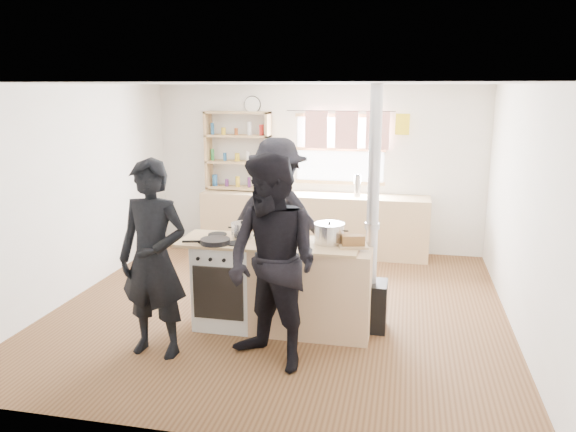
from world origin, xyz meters
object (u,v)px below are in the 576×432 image
object	(u,v)px
person_far	(278,218)
bread_board	(353,242)
cooking_island	(283,286)
stockpot_stove	(242,230)
person_near_right	(273,263)
skillet_greens	(215,241)
stockpot_counter	(329,233)
roast_tray	(275,239)
thermos	(357,186)
person_near_left	(153,259)
flue_heater	(371,269)

from	to	relation	value
person_far	bread_board	bearing A→B (deg)	140.09
cooking_island	stockpot_stove	world-z (taller)	stockpot_stove
cooking_island	person_near_right	size ratio (longest dim) A/B	1.03
skillet_greens	stockpot_counter	world-z (taller)	stockpot_counter
stockpot_stove	roast_tray	bearing A→B (deg)	-14.59
roast_tray	bread_board	world-z (taller)	bread_board
thermos	person_far	xyz separation A→B (m)	(-0.77, -1.84, -0.10)
stockpot_counter	person_near_left	size ratio (longest dim) A/B	0.17
stockpot_stove	bread_board	size ratio (longest dim) A/B	0.72
flue_heater	person_near_left	bearing A→B (deg)	-153.30
person_near_right	stockpot_counter	bearing A→B (deg)	95.73
bread_board	cooking_island	bearing A→B (deg)	178.35
person_near_left	person_far	size ratio (longest dim) A/B	0.97
person_far	person_near_left	bearing A→B (deg)	70.04
thermos	bread_board	distance (m)	2.80
stockpot_stove	flue_heater	size ratio (longest dim) A/B	0.09
cooking_island	person_far	xyz separation A→B (m)	(-0.27, 0.93, 0.48)
bread_board	person_far	bearing A→B (deg)	135.91
cooking_island	stockpot_stove	size ratio (longest dim) A/B	8.56
bread_board	person_far	size ratio (longest dim) A/B	0.17
person_near_left	skillet_greens	bearing A→B (deg)	61.18
thermos	person_near_left	size ratio (longest dim) A/B	0.16
bread_board	person_near_left	bearing A→B (deg)	-156.41
person_near_left	person_far	bearing A→B (deg)	70.12
stockpot_counter	bread_board	distance (m)	0.27
thermos	flue_heater	distance (m)	2.65
cooking_island	roast_tray	bearing A→B (deg)	-163.42
flue_heater	roast_tray	bearing A→B (deg)	-168.04
cooking_island	skillet_greens	xyz separation A→B (m)	(-0.65, -0.19, 0.49)
roast_tray	person_near_right	world-z (taller)	person_near_right
cooking_island	person_near_left	size ratio (longest dim) A/B	1.06
skillet_greens	person_near_right	bearing A→B (deg)	-39.05
bread_board	flue_heater	size ratio (longest dim) A/B	0.13
stockpot_stove	flue_heater	bearing A→B (deg)	4.57
skillet_greens	roast_tray	xyz separation A→B (m)	(0.58, 0.17, 0.01)
skillet_greens	stockpot_stove	distance (m)	0.34
stockpot_counter	thermos	bearing A→B (deg)	89.23
stockpot_counter	flue_heater	size ratio (longest dim) A/B	0.12
stockpot_counter	person_near_right	world-z (taller)	person_near_right
skillet_greens	stockpot_stove	bearing A→B (deg)	52.26
thermos	roast_tray	distance (m)	2.85
bread_board	person_near_left	size ratio (longest dim) A/B	0.17
bread_board	flue_heater	bearing A→B (deg)	50.09
flue_heater	person_near_left	distance (m)	2.17
person_near_right	bread_board	bearing A→B (deg)	80.28
bread_board	flue_heater	distance (m)	0.42
roast_tray	person_far	world-z (taller)	person_far
stockpot_stove	bread_board	world-z (taller)	stockpot_stove
stockpot_counter	bread_board	xyz separation A→B (m)	(0.25, -0.09, -0.05)
stockpot_counter	person_near_left	world-z (taller)	person_near_left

